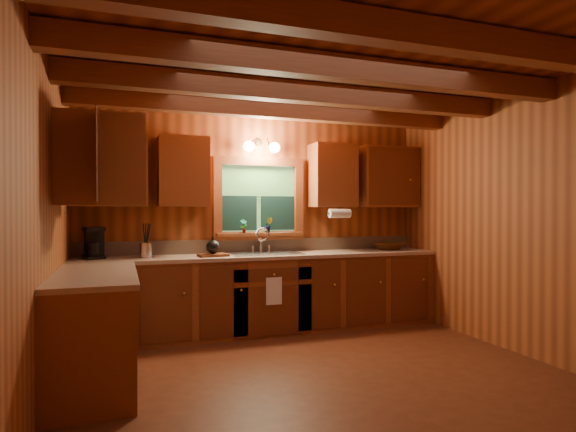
% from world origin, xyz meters
% --- Properties ---
extents(room, '(4.20, 4.20, 4.20)m').
position_xyz_m(room, '(0.00, 0.00, 1.30)').
color(room, '#502413').
rests_on(room, ground).
extents(ceiling_beams, '(4.20, 2.54, 0.18)m').
position_xyz_m(ceiling_beams, '(0.00, 0.00, 2.49)').
color(ceiling_beams, brown).
rests_on(ceiling_beams, room).
extents(base_cabinets, '(4.20, 2.22, 0.86)m').
position_xyz_m(base_cabinets, '(-0.49, 1.28, 0.43)').
color(base_cabinets, brown).
rests_on(base_cabinets, ground).
extents(countertop, '(4.20, 2.24, 0.04)m').
position_xyz_m(countertop, '(-0.48, 1.29, 0.88)').
color(countertop, tan).
rests_on(countertop, base_cabinets).
extents(backsplash, '(4.20, 0.02, 0.16)m').
position_xyz_m(backsplash, '(0.00, 1.89, 0.98)').
color(backsplash, '#9D8069').
rests_on(backsplash, room).
extents(dishwasher_panel, '(0.02, 0.60, 0.80)m').
position_xyz_m(dishwasher_panel, '(-1.47, 0.68, 0.43)').
color(dishwasher_panel, white).
rests_on(dishwasher_panel, base_cabinets).
extents(upper_cabinets, '(4.19, 1.77, 0.78)m').
position_xyz_m(upper_cabinets, '(-0.56, 1.42, 1.84)').
color(upper_cabinets, brown).
rests_on(upper_cabinets, room).
extents(window, '(1.12, 0.08, 1.00)m').
position_xyz_m(window, '(0.00, 1.87, 1.53)').
color(window, brown).
rests_on(window, room).
extents(window_sill, '(1.06, 0.14, 0.04)m').
position_xyz_m(window_sill, '(0.00, 1.82, 1.12)').
color(window_sill, brown).
rests_on(window_sill, room).
extents(wall_sconce, '(0.45, 0.21, 0.17)m').
position_xyz_m(wall_sconce, '(0.00, 1.75, 2.16)').
color(wall_sconce, black).
rests_on(wall_sconce, room).
extents(paper_towel_roll, '(0.27, 0.11, 0.11)m').
position_xyz_m(paper_towel_roll, '(0.92, 1.53, 1.37)').
color(paper_towel_roll, white).
rests_on(paper_towel_roll, upper_cabinets).
extents(dish_towel, '(0.18, 0.01, 0.30)m').
position_xyz_m(dish_towel, '(0.00, 1.26, 0.52)').
color(dish_towel, white).
rests_on(dish_towel, base_cabinets).
extents(sink, '(0.82, 0.48, 0.43)m').
position_xyz_m(sink, '(0.00, 1.60, 0.86)').
color(sink, silver).
rests_on(sink, countertop).
extents(coffee_maker, '(0.19, 0.24, 0.33)m').
position_xyz_m(coffee_maker, '(-1.85, 1.69, 1.06)').
color(coffee_maker, black).
rests_on(coffee_maker, countertop).
extents(utensil_crock, '(0.13, 0.13, 0.37)m').
position_xyz_m(utensil_crock, '(-1.33, 1.59, 0.99)').
color(utensil_crock, silver).
rests_on(utensil_crock, countertop).
extents(cutting_board, '(0.33, 0.25, 0.03)m').
position_xyz_m(cutting_board, '(-0.63, 1.51, 0.91)').
color(cutting_board, '#552512').
rests_on(cutting_board, countertop).
extents(teakettle, '(0.15, 0.15, 0.19)m').
position_xyz_m(teakettle, '(-0.63, 1.51, 1.00)').
color(teakettle, black).
rests_on(teakettle, cutting_board).
extents(wicker_basket, '(0.44, 0.44, 0.09)m').
position_xyz_m(wicker_basket, '(1.67, 1.64, 0.95)').
color(wicker_basket, '#48230C').
rests_on(wicker_basket, countertop).
extents(potted_plant_left, '(0.10, 0.07, 0.16)m').
position_xyz_m(potted_plant_left, '(-0.21, 1.78, 1.22)').
color(potted_plant_left, '#552512').
rests_on(potted_plant_left, window_sill).
extents(potted_plant_right, '(0.11, 0.09, 0.18)m').
position_xyz_m(potted_plant_right, '(0.10, 1.81, 1.23)').
color(potted_plant_right, '#552512').
rests_on(potted_plant_right, window_sill).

